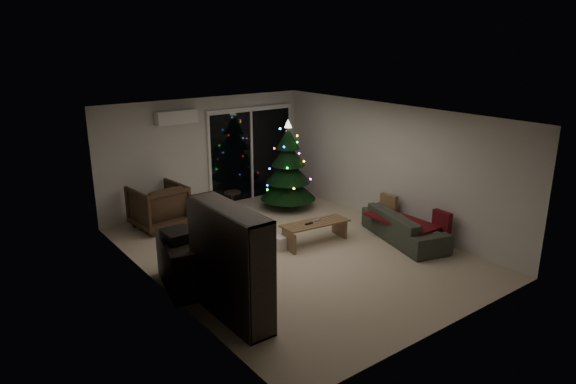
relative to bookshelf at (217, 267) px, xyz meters
The scene contains 18 objects.
room 3.85m from the bookshelf, 45.32° to the left, with size 6.50×7.51×2.60m.
bookshelf is the anchor object (origin of this frame).
media_cabinet 1.30m from the bookshelf, 90.00° to the left, with size 0.47×1.25×0.78m, color #2A241D.
stereo 1.23m from the bookshelf, 90.00° to the left, with size 0.40×0.47×0.17m, color black.
armchair 3.99m from the bookshelf, 78.28° to the left, with size 0.97×1.00×0.91m, color #452E23.
ottoman 2.38m from the bookshelf, 58.91° to the left, with size 0.54×0.54×0.49m, color silver.
cardboard_box_a 1.61m from the bookshelf, 62.61° to the left, with size 0.41×0.32×0.30m, color silver.
cardboard_box_b 2.75m from the bookshelf, 34.39° to the left, with size 0.35×0.27×0.25m, color silver.
side_table 4.64m from the bookshelf, 56.66° to the left, with size 0.37×0.37×0.46m, color #2A241D.
floor_lamp 4.77m from the bookshelf, 77.17° to the left, with size 0.31×0.31×1.92m, color black.
sofa 4.35m from the bookshelf, ahead, with size 1.97×0.77×0.58m, color #333A2F.
sofa_throw 4.24m from the bookshelf, ahead, with size 0.62×1.42×0.05m, color maroon.
cushion_a 4.68m from the bookshelf, 13.15° to the left, with size 0.11×0.38×0.38m, color #9D8459.
cushion_b 4.56m from the bookshelf, ahead, with size 0.11×0.38×0.38m, color maroon.
coffee_table 3.19m from the bookshelf, 25.19° to the left, with size 1.31×0.46×0.41m, color brown, non-canonical shape.
remote_a 3.02m from the bookshelf, 26.41° to the left, with size 0.16×0.05×0.02m, color black.
remote_b 3.26m from the bookshelf, 25.24° to the left, with size 0.15×0.04×0.02m, color slate.
christmas_tree 4.95m from the bookshelf, 41.98° to the left, with size 1.26×1.26×2.03m, color black.
Camera 1 is at (-5.27, -6.85, 3.78)m, focal length 32.00 mm.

